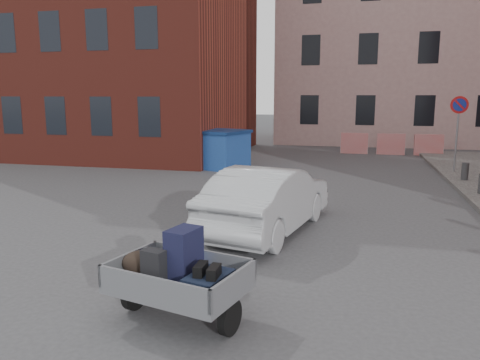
# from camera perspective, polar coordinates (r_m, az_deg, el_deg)

# --- Properties ---
(ground) EXTENTS (120.00, 120.00, 0.00)m
(ground) POSITION_cam_1_polar(r_m,az_deg,el_deg) (9.12, -2.91, -7.60)
(ground) COLOR #38383A
(ground) RESTS_ON ground
(building_brick) EXTENTS (12.00, 10.00, 14.00)m
(building_brick) POSITION_cam_1_polar(r_m,az_deg,el_deg) (24.58, -15.27, 19.80)
(building_brick) COLOR #591E16
(building_brick) RESTS_ON ground
(building_pink) EXTENTS (16.00, 8.00, 14.00)m
(building_pink) POSITION_cam_1_polar(r_m,az_deg,el_deg) (30.79, 21.21, 17.48)
(building_pink) COLOR #B78F8D
(building_pink) RESTS_ON ground
(far_building) EXTENTS (6.00, 6.00, 8.00)m
(far_building) POSITION_cam_1_polar(r_m,az_deg,el_deg) (37.77, -23.25, 11.31)
(far_building) COLOR maroon
(far_building) RESTS_ON ground
(no_parking_sign) EXTENTS (0.60, 0.09, 2.65)m
(no_parking_sign) POSITION_cam_1_polar(r_m,az_deg,el_deg) (18.14, 25.07, 6.86)
(no_parking_sign) COLOR gray
(no_parking_sign) RESTS_ON sidewalk
(barriers) EXTENTS (4.70, 0.18, 1.00)m
(barriers) POSITION_cam_1_polar(r_m,az_deg,el_deg) (23.48, 17.92, 4.18)
(barriers) COLOR red
(barriers) RESTS_ON ground
(trailer) EXTENTS (1.82, 1.95, 1.20)m
(trailer) POSITION_cam_1_polar(r_m,az_deg,el_deg) (5.95, -7.56, -11.42)
(trailer) COLOR black
(trailer) RESTS_ON ground
(dumpster) EXTENTS (3.92, 2.88, 1.48)m
(dumpster) POSITION_cam_1_polar(r_m,az_deg,el_deg) (18.69, -4.50, 3.95)
(dumpster) COLOR navy
(dumpster) RESTS_ON ground
(silver_car) EXTENTS (2.24, 4.36, 1.37)m
(silver_car) POSITION_cam_1_polar(r_m,az_deg,el_deg) (9.70, 3.47, -2.32)
(silver_car) COLOR #999B9F
(silver_car) RESTS_ON ground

